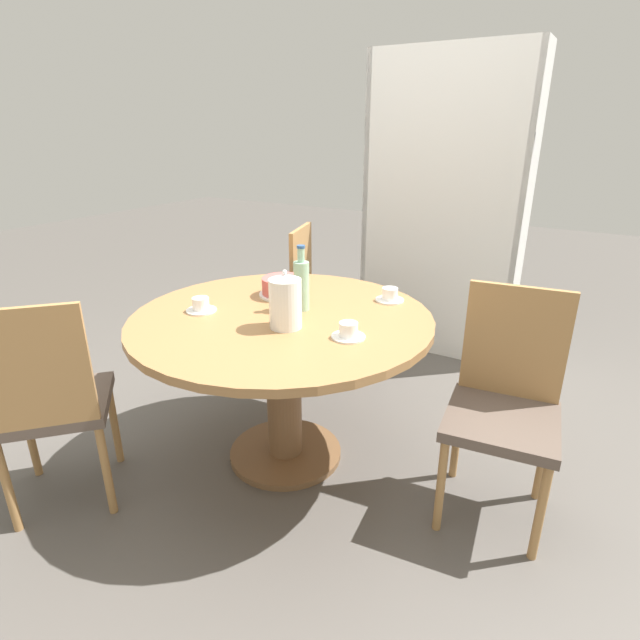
{
  "coord_description": "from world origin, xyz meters",
  "views": [
    {
      "loc": [
        1.21,
        -1.68,
        1.52
      ],
      "look_at": [
        0.0,
        0.33,
        0.61
      ],
      "focal_mm": 28.0,
      "sensor_mm": 36.0,
      "label": 1
    }
  ],
  "objects": [
    {
      "name": "ground_plane",
      "position": [
        0.0,
        0.0,
        0.0
      ],
      "size": [
        14.0,
        14.0,
        0.0
      ],
      "primitive_type": "plane",
      "color": "#56514C"
    },
    {
      "name": "dining_table",
      "position": [
        0.0,
        0.0,
        0.58
      ],
      "size": [
        1.34,
        1.34,
        0.74
      ],
      "color": "brown",
      "rests_on": "ground_plane"
    },
    {
      "name": "chair_a",
      "position": [
        -0.61,
        -0.75,
        0.5
      ],
      "size": [
        0.59,
        0.59,
        0.94
      ],
      "rotation": [
        0.0,
        0.0,
        3.96
      ],
      "color": "#A87A47",
      "rests_on": "ground_plane"
    },
    {
      "name": "chair_b",
      "position": [
        0.95,
        0.18,
        0.5
      ],
      "size": [
        0.47,
        0.47,
        0.94
      ],
      "rotation": [
        0.0,
        0.0,
        6.4
      ],
      "color": "#A87A47",
      "rests_on": "ground_plane"
    },
    {
      "name": "chair_c",
      "position": [
        -0.34,
        0.91,
        0.5
      ],
      "size": [
        0.52,
        0.52,
        0.94
      ],
      "rotation": [
        0.0,
        0.0,
        8.14
      ],
      "color": "#A87A47",
      "rests_on": "ground_plane"
    },
    {
      "name": "bookshelf",
      "position": [
        0.17,
        1.63,
        0.95
      ],
      "size": [
        1.07,
        0.28,
        1.99
      ],
      "rotation": [
        0.0,
        0.0,
        3.14
      ],
      "color": "silver",
      "rests_on": "ground_plane"
    },
    {
      "name": "coffee_pot",
      "position": [
        0.1,
        -0.11,
        0.85
      ],
      "size": [
        0.13,
        0.13,
        0.25
      ],
      "color": "white",
      "rests_on": "dining_table"
    },
    {
      "name": "water_bottle",
      "position": [
        0.04,
        0.11,
        0.86
      ],
      "size": [
        0.07,
        0.07,
        0.3
      ],
      "color": "#99C6A3",
      "rests_on": "dining_table"
    },
    {
      "name": "cake_main",
      "position": [
        -0.15,
        0.23,
        0.78
      ],
      "size": [
        0.24,
        0.24,
        0.09
      ],
      "color": "white",
      "rests_on": "dining_table"
    },
    {
      "name": "cup_a",
      "position": [
        0.37,
        -0.07,
        0.77
      ],
      "size": [
        0.14,
        0.14,
        0.06
      ],
      "color": "white",
      "rests_on": "dining_table"
    },
    {
      "name": "cup_b",
      "position": [
        0.33,
        0.43,
        0.77
      ],
      "size": [
        0.14,
        0.14,
        0.06
      ],
      "color": "white",
      "rests_on": "dining_table"
    },
    {
      "name": "cup_c",
      "position": [
        -0.34,
        -0.14,
        0.77
      ],
      "size": [
        0.14,
        0.14,
        0.06
      ],
      "color": "white",
      "rests_on": "dining_table"
    }
  ]
}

